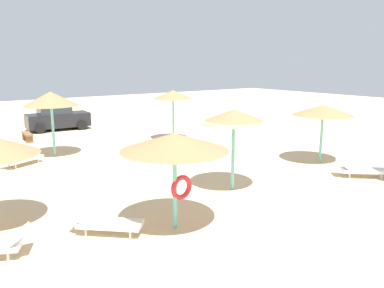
{
  "coord_description": "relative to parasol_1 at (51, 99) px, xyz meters",
  "views": [
    {
      "loc": [
        -9.18,
        -9.63,
        4.49
      ],
      "look_at": [
        0.0,
        3.0,
        1.2
      ],
      "focal_mm": 36.5,
      "sensor_mm": 36.0,
      "label": 1
    }
  ],
  "objects": [
    {
      "name": "ground_plane",
      "position": [
        3.74,
        -9.21,
        -2.78
      ],
      "size": [
        80.0,
        80.0,
        0.0
      ],
      "primitive_type": "plane",
      "color": "beige"
    },
    {
      "name": "parasol_1",
      "position": [
        0.0,
        0.0,
        0.0
      ],
      "size": [
        2.57,
        2.57,
        3.13
      ],
      "color": "#6BC6BC",
      "rests_on": "ground"
    },
    {
      "name": "parasol_2",
      "position": [
        0.11,
        -10.43,
        -0.39
      ],
      "size": [
        2.9,
        2.9,
        2.66
      ],
      "color": "#6BC6BC",
      "rests_on": "ground"
    },
    {
      "name": "parasol_4",
      "position": [
        6.86,
        -0.06,
        -0.14
      ],
      "size": [
        2.28,
        2.28,
        2.91
      ],
      "color": "#6BC6BC",
      "rests_on": "ground"
    },
    {
      "name": "parasol_5",
      "position": [
        9.48,
        -8.27,
        -0.4
      ],
      "size": [
        2.69,
        2.69,
        2.63
      ],
      "color": "#6BC6BC",
      "rests_on": "ground"
    },
    {
      "name": "parasol_6",
      "position": [
        3.62,
        -8.85,
        -0.14
      ],
      "size": [
        2.45,
        2.45,
        2.9
      ],
      "color": "#6BC6BC",
      "rests_on": "ground"
    },
    {
      "name": "lounger_1",
      "position": [
        -1.76,
        -0.96,
        -2.47
      ],
      "size": [
        2.0,
        1.43,
        0.63
      ],
      "color": "white",
      "rests_on": "ground"
    },
    {
      "name": "lounger_2",
      "position": [
        -1.6,
        -9.63,
        -2.46
      ],
      "size": [
        1.82,
        1.76,
        0.71
      ],
      "color": "white",
      "rests_on": "ground"
    },
    {
      "name": "lounger_3",
      "position": [
        8.74,
        -10.71,
        -2.47
      ],
      "size": [
        1.85,
        1.74,
        0.68
      ],
      "color": "white",
      "rests_on": "ground"
    },
    {
      "name": "bench_0",
      "position": [
        -0.16,
        4.57,
        -2.43
      ],
      "size": [
        0.47,
        1.52,
        0.49
      ],
      "color": "brown",
      "rests_on": "ground"
    },
    {
      "name": "parked_car",
      "position": [
        2.48,
        7.48,
        -1.96
      ],
      "size": [
        4.1,
        2.2,
        1.72
      ],
      "color": "black",
      "rests_on": "ground"
    }
  ]
}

